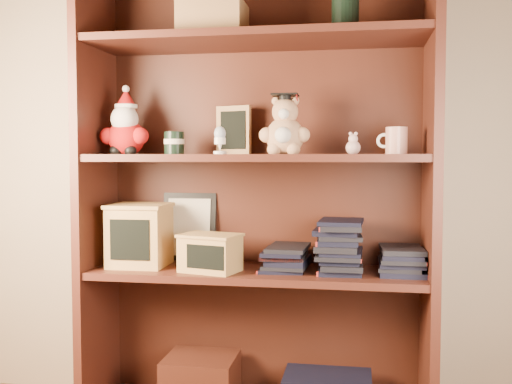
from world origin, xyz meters
TOP-DOWN VIEW (x-y plane):
  - bookcase at (-0.02, 1.36)m, footprint 1.20×0.35m
  - shelf_lower at (-0.02, 1.30)m, footprint 1.14×0.33m
  - shelf_upper at (-0.02, 1.30)m, footprint 1.14×0.33m
  - santa_plush at (-0.49, 1.30)m, footprint 0.18×0.13m
  - teachers_tin at (-0.31, 1.30)m, footprint 0.07×0.07m
  - chalkboard_plaque at (-0.12, 1.42)m, footprint 0.14×0.10m
  - egg_cup at (-0.13, 1.23)m, footprint 0.04×0.04m
  - grad_teddy_bear at (0.08, 1.30)m, footprint 0.17×0.15m
  - pink_figurine at (0.31, 1.30)m, footprint 0.05×0.05m
  - teacher_mug at (0.45, 1.30)m, footprint 0.10×0.07m
  - certificate_frame at (-0.30, 1.44)m, footprint 0.20×0.05m
  - treats_box at (-0.44, 1.30)m, footprint 0.21×0.21m
  - pencils_box at (-0.16, 1.24)m, footprint 0.23×0.19m
  - book_stack_left at (0.08, 1.30)m, footprint 0.14×0.20m
  - book_stack_mid at (0.27, 1.30)m, footprint 0.14×0.20m
  - book_stack_right at (0.47, 1.30)m, footprint 0.14×0.20m

SIDE VIEW (x-z plane):
  - shelf_lower at x=-0.02m, z-range 0.53..0.55m
  - book_stack_left at x=0.08m, z-range 0.55..0.65m
  - book_stack_right at x=0.47m, z-range 0.55..0.65m
  - pencils_box at x=-0.16m, z-range 0.55..0.68m
  - book_stack_mid at x=0.27m, z-range 0.55..0.73m
  - treats_box at x=-0.44m, z-range 0.55..0.77m
  - certificate_frame at x=-0.30m, z-range 0.55..0.81m
  - bookcase at x=-0.02m, z-range -0.02..1.58m
  - shelf_upper at x=-0.02m, z-range 0.93..0.95m
  - pink_figurine at x=0.31m, z-range 0.94..1.02m
  - teachers_tin at x=-0.31m, z-range 0.95..1.03m
  - teacher_mug at x=0.45m, z-range 0.95..1.04m
  - egg_cup at x=-0.13m, z-range 0.95..1.05m
  - grad_teddy_bear at x=0.08m, z-range 0.92..1.14m
  - chalkboard_plaque at x=-0.12m, z-range 0.95..1.12m
  - santa_plush at x=-0.49m, z-range 0.92..1.17m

